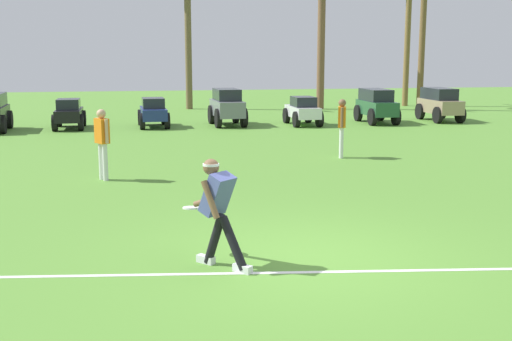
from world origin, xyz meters
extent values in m
plane|color=#568D32|center=(0.00, 0.00, 0.00)|extent=(80.00, 80.00, 0.00)
cube|color=white|center=(0.00, -0.58, 0.00)|extent=(23.22, 3.31, 0.01)
cylinder|color=black|center=(-1.24, -0.07, 0.36)|extent=(0.33, 0.34, 0.72)
cube|color=silver|center=(-1.35, 0.05, 0.05)|extent=(0.25, 0.26, 0.10)
cylinder|color=black|center=(-1.03, -0.30, 0.36)|extent=(0.38, 0.40, 0.69)
cube|color=silver|center=(-0.93, -0.41, 0.05)|extent=(0.25, 0.26, 0.10)
cube|color=#4C5699|center=(-1.21, -0.11, 0.97)|extent=(0.52, 0.52, 0.58)
sphere|color=brown|center=(-1.28, -0.04, 1.31)|extent=(0.30, 0.30, 0.21)
cylinder|color=white|center=(-1.28, -0.04, 1.34)|extent=(0.30, 0.30, 0.03)
cylinder|color=brown|center=(-1.26, 0.22, 0.82)|extent=(0.45, 0.48, 0.27)
cylinder|color=brown|center=(-1.32, -0.28, 0.94)|extent=(0.25, 0.26, 0.49)
cylinder|color=white|center=(-1.49, 0.50, 0.65)|extent=(0.29, 0.29, 0.04)
cylinder|color=silver|center=(-2.90, 6.02, 0.41)|extent=(0.15, 0.15, 0.82)
cylinder|color=silver|center=(-2.99, 6.18, 0.41)|extent=(0.15, 0.15, 0.82)
cube|color=orange|center=(-2.94, 6.10, 1.09)|extent=(0.34, 0.39, 0.54)
cylinder|color=tan|center=(-2.83, 5.92, 1.10)|extent=(0.10, 0.10, 0.52)
cylinder|color=tan|center=(-3.05, 6.28, 1.10)|extent=(0.10, 0.10, 0.52)
sphere|color=tan|center=(-2.94, 6.10, 1.46)|extent=(0.27, 0.27, 0.20)
cylinder|color=silver|center=(3.11, 7.98, 0.41)|extent=(0.14, 0.14, 0.82)
cylinder|color=silver|center=(3.17, 8.15, 0.41)|extent=(0.14, 0.14, 0.82)
cube|color=orange|center=(3.14, 8.06, 1.09)|extent=(0.29, 0.38, 0.54)
cylinder|color=brown|center=(3.08, 7.86, 1.10)|extent=(0.09, 0.09, 0.52)
cylinder|color=brown|center=(3.20, 8.26, 1.10)|extent=(0.09, 0.09, 0.52)
sphere|color=brown|center=(3.14, 8.06, 1.46)|extent=(0.25, 0.25, 0.20)
cylinder|color=black|center=(-6.81, 16.82, 0.33)|extent=(0.21, 0.67, 0.66)
cylinder|color=black|center=(-6.73, 15.15, 0.33)|extent=(0.21, 0.67, 0.66)
cube|color=black|center=(-4.62, 16.34, 0.51)|extent=(0.94, 2.21, 0.42)
cube|color=#1E232B|center=(-4.62, 16.24, 0.91)|extent=(0.81, 1.11, 0.38)
cylinder|color=black|center=(-5.08, 17.10, 0.30)|extent=(0.19, 0.60, 0.60)
cylinder|color=black|center=(-4.18, 17.12, 0.30)|extent=(0.19, 0.60, 0.60)
cylinder|color=black|center=(-5.06, 15.56, 0.30)|extent=(0.19, 0.60, 0.60)
cylinder|color=black|center=(-4.16, 15.58, 0.30)|extent=(0.19, 0.60, 0.60)
cube|color=navy|center=(-1.56, 16.31, 0.51)|extent=(0.98, 2.23, 0.42)
cube|color=#1E232B|center=(-1.56, 16.21, 0.91)|extent=(0.83, 1.13, 0.38)
cylinder|color=black|center=(-2.04, 17.07, 0.30)|extent=(0.20, 0.61, 0.60)
cylinder|color=black|center=(-1.14, 17.10, 0.30)|extent=(0.20, 0.61, 0.60)
cylinder|color=black|center=(-1.98, 15.53, 0.30)|extent=(0.20, 0.61, 0.60)
cylinder|color=black|center=(-1.08, 15.56, 0.30)|extent=(0.20, 0.61, 0.60)
cube|color=slate|center=(1.25, 16.32, 0.66)|extent=(1.09, 2.39, 0.60)
cube|color=#1E232B|center=(1.25, 16.37, 1.18)|extent=(0.94, 1.59, 0.44)
cylinder|color=black|center=(0.73, 17.07, 0.36)|extent=(0.21, 0.73, 0.72)
cylinder|color=black|center=(1.70, 17.12, 0.36)|extent=(0.21, 0.73, 0.72)
cylinder|color=black|center=(0.80, 15.52, 0.36)|extent=(0.21, 0.73, 0.72)
cylinder|color=black|center=(1.78, 15.56, 0.36)|extent=(0.21, 0.73, 0.72)
cube|color=silver|center=(4.14, 15.93, 0.51)|extent=(0.93, 2.21, 0.42)
cube|color=#1E232B|center=(4.15, 15.83, 0.91)|extent=(0.81, 1.11, 0.38)
cylinder|color=black|center=(3.68, 16.70, 0.30)|extent=(0.19, 0.60, 0.60)
cylinder|color=black|center=(4.58, 16.71, 0.30)|extent=(0.19, 0.60, 0.60)
cylinder|color=black|center=(3.70, 15.16, 0.30)|extent=(0.19, 0.60, 0.60)
cylinder|color=black|center=(4.60, 15.17, 0.30)|extent=(0.19, 0.60, 0.60)
cube|color=#235133|center=(7.21, 16.05, 0.60)|extent=(0.99, 2.41, 0.55)
cube|color=#1E232B|center=(7.21, 16.20, 1.11)|extent=(0.87, 1.81, 0.46)
cylinder|color=black|center=(6.74, 16.89, 0.33)|extent=(0.19, 0.66, 0.66)
cylinder|color=black|center=(7.70, 16.88, 0.33)|extent=(0.19, 0.66, 0.66)
cylinder|color=black|center=(6.72, 15.22, 0.33)|extent=(0.19, 0.66, 0.66)
cylinder|color=black|center=(7.68, 15.20, 0.33)|extent=(0.19, 0.66, 0.66)
cube|color=#998466|center=(10.04, 16.29, 0.60)|extent=(0.99, 2.41, 0.55)
cube|color=#1E232B|center=(10.04, 16.44, 1.11)|extent=(0.87, 1.81, 0.46)
cylinder|color=black|center=(9.57, 17.14, 0.33)|extent=(0.19, 0.66, 0.66)
cylinder|color=black|center=(10.53, 17.12, 0.33)|extent=(0.19, 0.66, 0.66)
cylinder|color=black|center=(9.55, 15.46, 0.33)|extent=(0.19, 0.66, 0.66)
cylinder|color=black|center=(10.51, 15.45, 0.33)|extent=(0.19, 0.66, 0.66)
cylinder|color=brown|center=(0.44, 23.95, 3.20)|extent=(0.33, 0.33, 6.39)
cylinder|color=brown|center=(6.84, 22.74, 3.20)|extent=(0.37, 0.37, 6.40)
cylinder|color=brown|center=(11.44, 21.28, 3.09)|extent=(0.30, 0.30, 6.18)
cylinder|color=brown|center=(11.78, 23.77, 3.25)|extent=(0.30, 0.30, 6.50)
camera|label=1|loc=(-2.20, -8.11, 2.76)|focal=45.00mm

